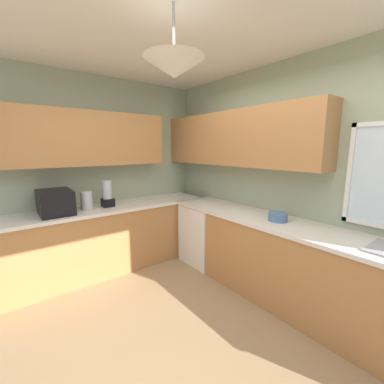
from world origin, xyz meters
The scene contains 9 objects.
ground_plane centered at (0.00, 0.00, 0.00)m, with size 9.05×9.05×0.00m, color #997A56.
room_shell centered at (-0.78, 0.59, 1.86)m, with size 4.23×3.34×2.72m.
counter_run_left centered at (-1.75, 0.00, 0.45)m, with size 0.65×2.95×0.89m.
counter_run_back centered at (0.21, 1.30, 0.45)m, with size 3.32×0.65×0.89m.
dishwasher centered at (-1.09, 1.27, 0.42)m, with size 0.60×0.60×0.85m, color white.
microwave centered at (-1.75, -0.57, 1.04)m, with size 0.48×0.36×0.29m, color black.
kettle centered at (-1.73, -0.22, 1.01)m, with size 0.15×0.15×0.24m, color #B7B7BC.
bowl centered at (0.06, 1.30, 0.94)m, with size 0.21×0.21×0.09m, color #4C7099.
blender_appliance centered at (-1.75, 0.06, 1.06)m, with size 0.15×0.15×0.36m.
Camera 1 is at (1.57, -1.05, 1.68)m, focal length 23.26 mm.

